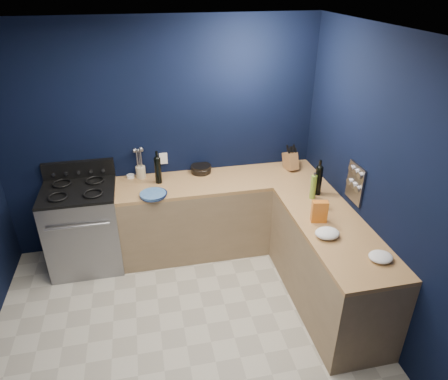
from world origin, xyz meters
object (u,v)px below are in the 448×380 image
object	(u,v)px
gas_range	(85,229)
crouton_bag	(319,212)
plate_stack	(153,195)
utensil_crock	(141,172)
knife_block	(290,161)

from	to	relation	value
gas_range	crouton_bag	world-z (taller)	crouton_bag
plate_stack	utensil_crock	xyz separation A→B (m)	(-0.11, 0.46, 0.05)
crouton_bag	utensil_crock	bearing A→B (deg)	153.16
gas_range	utensil_crock	world-z (taller)	utensil_crock
utensil_crock	knife_block	bearing A→B (deg)	-4.39
utensil_crock	plate_stack	bearing A→B (deg)	-77.03
knife_block	crouton_bag	size ratio (longest dim) A/B	0.94
gas_range	knife_block	size ratio (longest dim) A/B	4.60
gas_range	knife_block	distance (m)	2.45
plate_stack	crouton_bag	size ratio (longest dim) A/B	1.28
plate_stack	crouton_bag	bearing A→B (deg)	-28.60
utensil_crock	gas_range	bearing A→B (deg)	-159.49
plate_stack	crouton_bag	world-z (taller)	crouton_bag
plate_stack	utensil_crock	distance (m)	0.48
gas_range	utensil_crock	size ratio (longest dim) A/B	6.82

